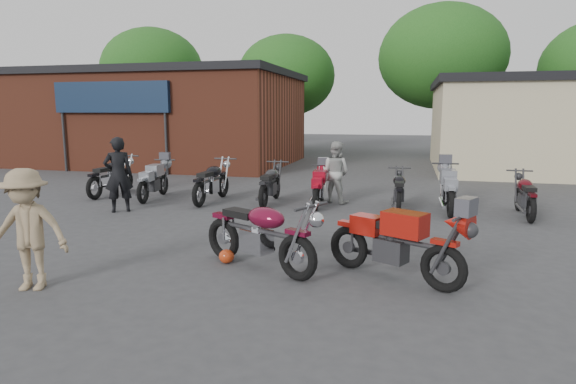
% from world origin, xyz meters
% --- Properties ---
extents(ground, '(90.00, 90.00, 0.00)m').
position_xyz_m(ground, '(0.00, 0.00, 0.00)').
color(ground, '#363739').
extents(brick_building, '(12.00, 8.00, 4.00)m').
position_xyz_m(brick_building, '(-9.00, 14.00, 2.00)').
color(brick_building, brown).
rests_on(brick_building, ground).
extents(stucco_building, '(10.00, 8.00, 3.50)m').
position_xyz_m(stucco_building, '(8.50, 15.00, 1.75)').
color(stucco_building, tan).
rests_on(stucco_building, ground).
extents(tree_0, '(6.56, 6.56, 8.20)m').
position_xyz_m(tree_0, '(-14.00, 22.00, 4.10)').
color(tree_0, '#144211').
rests_on(tree_0, ground).
extents(tree_1, '(5.92, 5.92, 7.40)m').
position_xyz_m(tree_1, '(-5.00, 22.00, 3.70)').
color(tree_1, '#144211').
rests_on(tree_1, ground).
extents(tree_2, '(7.04, 7.04, 8.80)m').
position_xyz_m(tree_2, '(4.00, 22.00, 4.40)').
color(tree_2, '#144211').
rests_on(tree_2, ground).
extents(vintage_motorcycle, '(2.32, 1.66, 1.29)m').
position_xyz_m(vintage_motorcycle, '(0.24, -0.12, 0.65)').
color(vintage_motorcycle, '#5D0B23').
rests_on(vintage_motorcycle, ground).
extents(sportbike, '(2.23, 1.62, 1.25)m').
position_xyz_m(sportbike, '(2.30, -0.07, 0.62)').
color(sportbike, '#B2170E').
rests_on(sportbike, ground).
extents(helmet, '(0.26, 0.26, 0.23)m').
position_xyz_m(helmet, '(-0.39, 0.06, 0.12)').
color(helmet, '#A73111').
rests_on(helmet, ground).
extents(person_dark, '(0.80, 0.76, 1.84)m').
position_xyz_m(person_dark, '(-4.43, 3.25, 0.92)').
color(person_dark, black).
rests_on(person_dark, ground).
extents(person_light, '(0.98, 0.87, 1.66)m').
position_xyz_m(person_light, '(0.53, 5.76, 0.83)').
color(person_light, '#A9AAA6').
rests_on(person_light, ground).
extents(person_tan, '(1.22, 0.90, 1.70)m').
position_xyz_m(person_tan, '(-2.59, -1.68, 0.85)').
color(person_tan, '#917A59').
rests_on(person_tan, ground).
extents(row_bike_0, '(0.72, 2.12, 1.22)m').
position_xyz_m(row_bike_0, '(-6.05, 5.32, 0.61)').
color(row_bike_0, black).
rests_on(row_bike_0, ground).
extents(row_bike_1, '(0.90, 2.06, 1.15)m').
position_xyz_m(row_bike_1, '(-4.52, 5.06, 0.58)').
color(row_bike_1, gray).
rests_on(row_bike_1, ground).
extents(row_bike_2, '(0.75, 2.15, 1.24)m').
position_xyz_m(row_bike_2, '(-2.75, 5.06, 0.62)').
color(row_bike_2, black).
rests_on(row_bike_2, ground).
extents(row_bike_3, '(0.76, 2.04, 1.17)m').
position_xyz_m(row_bike_3, '(-1.15, 5.23, 0.58)').
color(row_bike_3, black).
rests_on(row_bike_3, ground).
extents(row_bike_4, '(0.76, 1.93, 1.09)m').
position_xyz_m(row_bike_4, '(0.18, 5.24, 0.55)').
color(row_bike_4, '#A70D21').
rests_on(row_bike_4, ground).
extents(row_bike_5, '(0.66, 1.87, 1.08)m').
position_xyz_m(row_bike_5, '(2.22, 5.29, 0.54)').
color(row_bike_5, black).
rests_on(row_bike_5, ground).
extents(row_bike_6, '(0.76, 2.14, 1.23)m').
position_xyz_m(row_bike_6, '(3.40, 5.28, 0.62)').
color(row_bike_6, gray).
rests_on(row_bike_6, ground).
extents(row_bike_7, '(0.67, 1.93, 1.11)m').
position_xyz_m(row_bike_7, '(5.11, 5.10, 0.56)').
color(row_bike_7, '#4A0910').
rests_on(row_bike_7, ground).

